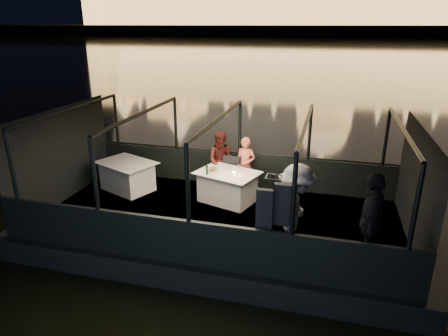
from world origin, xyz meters
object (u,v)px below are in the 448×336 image
(chair_port_right, at_px, (238,177))
(person_man_maroon, at_px, (222,162))
(coat_stand, at_px, (272,224))
(dining_table_aft, at_px, (127,176))
(wine_bottle, at_px, (207,169))
(chair_port_left, at_px, (229,178))
(passenger_stripe, at_px, (295,218))
(dining_table_central, at_px, (227,187))
(person_woman_coral, at_px, (245,164))
(passenger_dark, at_px, (370,225))

(chair_port_right, distance_m, person_man_maroon, 0.61)
(chair_port_right, height_order, coat_stand, coat_stand)
(dining_table_aft, bearing_deg, wine_bottle, -7.33)
(chair_port_left, bearing_deg, passenger_stripe, -47.66)
(dining_table_central, xyz_separation_m, passenger_stripe, (1.84, -2.17, 0.47))
(dining_table_aft, height_order, chair_port_left, chair_port_left)
(dining_table_central, distance_m, person_woman_coral, 0.86)
(dining_table_central, height_order, dining_table_aft, dining_table_aft)
(person_woman_coral, bearing_deg, wine_bottle, -117.60)
(passenger_stripe, bearing_deg, coat_stand, 142.99)
(dining_table_central, relative_size, passenger_stripe, 0.77)
(passenger_dark, height_order, wine_bottle, passenger_dark)
(wine_bottle, bearing_deg, dining_table_aft, 172.67)
(passenger_stripe, bearing_deg, chair_port_right, 34.24)
(dining_table_aft, distance_m, chair_port_right, 2.93)
(chair_port_left, relative_size, passenger_dark, 0.52)
(person_man_maroon, xyz_separation_m, passenger_stripe, (2.19, -2.89, 0.10))
(chair_port_left, bearing_deg, person_man_maroon, 141.49)
(dining_table_aft, height_order, passenger_dark, passenger_dark)
(coat_stand, relative_size, person_man_maroon, 1.16)
(dining_table_central, xyz_separation_m, coat_stand, (1.47, -2.63, 0.51))
(dining_table_aft, height_order, coat_stand, coat_stand)
(coat_stand, relative_size, passenger_stripe, 0.97)
(person_man_maroon, relative_size, passenger_dark, 0.85)
(person_man_maroon, relative_size, passenger_stripe, 0.84)
(chair_port_left, height_order, wine_bottle, wine_bottle)
(chair_port_left, xyz_separation_m, passenger_dark, (3.21, -2.58, 0.40))
(passenger_dark, bearing_deg, dining_table_central, -115.91)
(wine_bottle, bearing_deg, chair_port_left, 63.11)
(passenger_stripe, xyz_separation_m, passenger_dark, (1.30, 0.04, 0.00))
(dining_table_central, bearing_deg, coat_stand, -60.73)
(coat_stand, bearing_deg, passenger_dark, 16.69)
(chair_port_right, height_order, person_man_maroon, person_man_maroon)
(chair_port_right, bearing_deg, passenger_dark, -37.18)
(dining_table_central, height_order, passenger_dark, passenger_dark)
(dining_table_central, bearing_deg, passenger_dark, -34.16)
(chair_port_left, distance_m, coat_stand, 3.47)
(chair_port_right, relative_size, person_man_maroon, 0.58)
(passenger_stripe, bearing_deg, wine_bottle, 52.17)
(dining_table_aft, xyz_separation_m, chair_port_right, (2.89, 0.49, 0.06))
(dining_table_aft, bearing_deg, passenger_stripe, -25.60)
(chair_port_right, bearing_deg, person_woman_coral, 58.82)
(passenger_stripe, bearing_deg, chair_port_left, 38.10)
(dining_table_aft, xyz_separation_m, person_woman_coral, (3.03, 0.70, 0.36))
(person_woman_coral, bearing_deg, chair_port_left, -134.46)
(dining_table_central, height_order, wine_bottle, wine_bottle)
(coat_stand, bearing_deg, chair_port_right, 112.88)
(person_woman_coral, height_order, passenger_dark, passenger_dark)
(dining_table_central, relative_size, chair_port_right, 1.57)
(person_man_maroon, xyz_separation_m, passenger_dark, (3.48, -2.85, 0.10))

